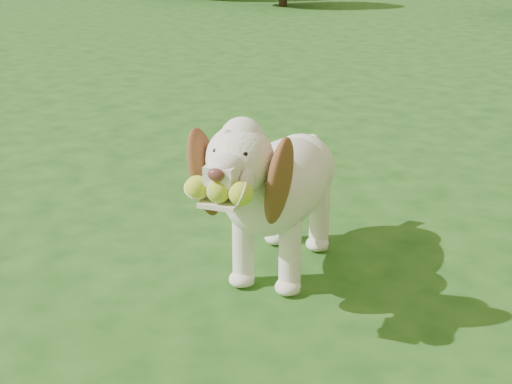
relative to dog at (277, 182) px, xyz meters
The scene contains 2 objects.
ground 0.41m from the dog, 169.58° to the left, with size 80.00×80.00×0.00m, color #184513.
dog is the anchor object (origin of this frame).
Camera 1 is at (1.54, -2.20, 1.36)m, focal length 50.00 mm.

